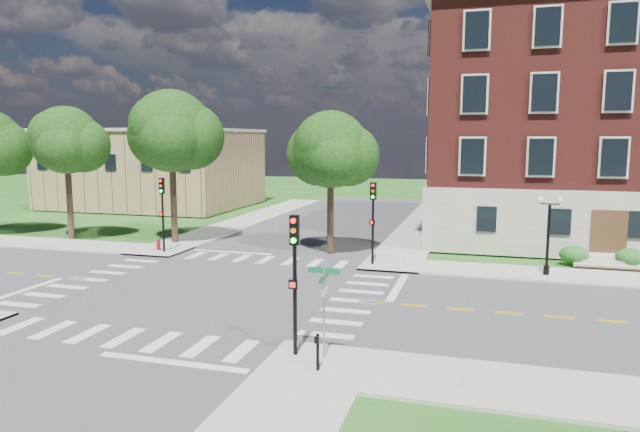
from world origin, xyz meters
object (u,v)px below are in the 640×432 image
(traffic_signal_ne, at_px, (373,212))
(push_button_post, at_px, (318,350))
(traffic_signal_nw, at_px, (162,205))
(street_sign_pole, at_px, (324,294))
(twin_lamp_west, at_px, (548,231))
(traffic_signal_se, at_px, (295,267))
(fire_hydrant, at_px, (159,245))

(traffic_signal_ne, height_order, push_button_post, traffic_signal_ne)
(traffic_signal_nw, distance_m, street_sign_pole, 20.81)
(traffic_signal_nw, height_order, street_sign_pole, traffic_signal_nw)
(traffic_signal_nw, bearing_deg, street_sign_pole, -44.16)
(traffic_signal_nw, distance_m, twin_lamp_west, 23.28)
(traffic_signal_ne, distance_m, push_button_post, 16.01)
(twin_lamp_west, relative_size, push_button_post, 3.53)
(traffic_signal_se, relative_size, push_button_post, 4.00)
(traffic_signal_se, xyz_separation_m, fire_hydrant, (-14.55, 14.92, -2.72))
(fire_hydrant, bearing_deg, twin_lamp_west, -0.47)
(street_sign_pole, bearing_deg, twin_lamp_west, 60.42)
(traffic_signal_se, relative_size, traffic_signal_nw, 1.00)
(traffic_signal_se, bearing_deg, fire_hydrant, 134.29)
(traffic_signal_nw, relative_size, push_button_post, 4.00)
(traffic_signal_se, xyz_separation_m, street_sign_pole, (1.03, 0.01, -0.88))
(traffic_signal_ne, xyz_separation_m, fire_hydrant, (-14.37, 0.22, -2.72))
(push_button_post, relative_size, fire_hydrant, 1.60)
(traffic_signal_se, height_order, fire_hydrant, traffic_signal_se)
(twin_lamp_west, distance_m, push_button_post, 17.92)
(traffic_signal_nw, bearing_deg, twin_lamp_west, 0.56)
(traffic_signal_se, distance_m, push_button_post, 2.85)
(traffic_signal_ne, height_order, fire_hydrant, traffic_signal_ne)
(traffic_signal_nw, bearing_deg, fire_hydrant, 147.21)
(traffic_signal_se, bearing_deg, traffic_signal_ne, 90.68)
(traffic_signal_ne, relative_size, fire_hydrant, 6.40)
(traffic_signal_ne, relative_size, street_sign_pole, 1.55)
(twin_lamp_west, bearing_deg, street_sign_pole, -119.58)
(traffic_signal_se, distance_m, twin_lamp_west, 17.47)
(twin_lamp_west, height_order, push_button_post, twin_lamp_west)
(street_sign_pole, bearing_deg, traffic_signal_nw, 135.84)
(twin_lamp_west, bearing_deg, traffic_signal_ne, -179.82)
(street_sign_pole, height_order, fire_hydrant, street_sign_pole)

